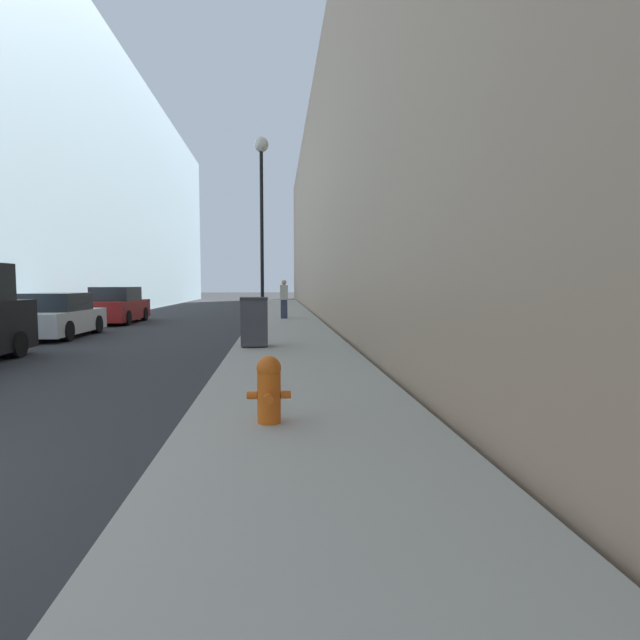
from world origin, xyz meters
name	(u,v)px	position (x,y,z in m)	size (l,w,h in m)	color
sidewalk_right	(286,323)	(5.21, 18.00, 0.08)	(3.08, 60.00, 0.15)	#9E998E
building_left_glass	(7,176)	(-10.08, 26.00, 7.76)	(12.00, 60.00, 15.51)	#99B7C6
building_right_stone	(411,205)	(12.84, 26.00, 6.47)	(12.00, 60.00, 12.95)	#9E7F66
fire_hydrant	(269,388)	(4.72, 2.22, 0.57)	(0.51, 0.40, 0.79)	#D15614
trash_bin	(254,321)	(4.23, 9.37, 0.81)	(0.69, 0.65, 1.28)	#3D3D42
lamppost	(262,192)	(4.30, 14.20, 4.96)	(0.51, 0.51, 6.70)	black
parked_sedan_near	(56,317)	(-2.52, 13.66, 0.68)	(1.96, 4.27, 1.47)	silver
parked_sedan_far	(117,306)	(-2.44, 19.71, 0.75)	(1.93, 4.61, 1.63)	maroon
pedestrian_on_sidewalk	(284,299)	(5.14, 19.84, 1.06)	(0.37, 0.24, 1.81)	#2D3347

